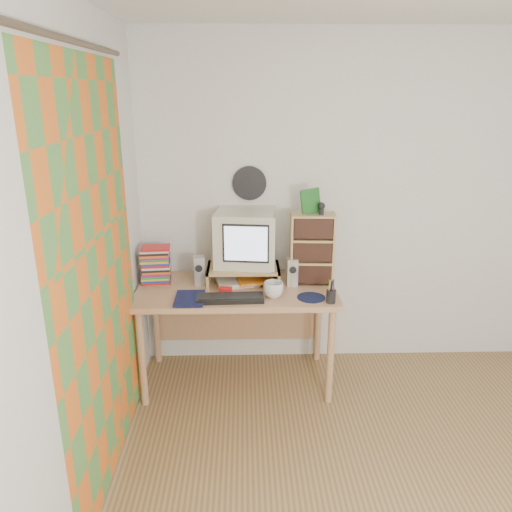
{
  "coord_description": "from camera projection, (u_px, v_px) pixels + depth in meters",
  "views": [
    {
      "loc": [
        -0.97,
        -1.9,
        2.08
      ],
      "look_at": [
        -0.89,
        1.33,
        1.0
      ],
      "focal_mm": 35.0,
      "sensor_mm": 36.0,
      "label": 1
    }
  ],
  "objects": [
    {
      "name": "diary",
      "position": [
        175.0,
        297.0,
        3.31
      ],
      "size": [
        0.24,
        0.18,
        0.05
      ],
      "primitive_type": "imported",
      "rotation": [
        0.0,
        0.0,
        0.01
      ],
      "color": "#10153D",
      "rests_on": "desk"
    },
    {
      "name": "pen_cup",
      "position": [
        331.0,
        294.0,
        3.26
      ],
      "size": [
        0.07,
        0.07,
        0.12
      ],
      "primitive_type": null,
      "rotation": [
        0.0,
        0.0,
        0.09
      ],
      "color": "black",
      "rests_on": "desk"
    },
    {
      "name": "mousepad",
      "position": [
        311.0,
        297.0,
        3.36
      ],
      "size": [
        0.24,
        0.24,
        0.0
      ],
      "primitive_type": "cylinder",
      "rotation": [
        0.0,
        0.0,
        -0.27
      ],
      "color": "black",
      "rests_on": "desk"
    },
    {
      "name": "cd_rack",
      "position": [
        312.0,
        249.0,
        3.54
      ],
      "size": [
        0.32,
        0.18,
        0.51
      ],
      "primitive_type": "cube",
      "rotation": [
        0.0,
        0.0,
        -0.06
      ],
      "color": "tan",
      "rests_on": "desk"
    },
    {
      "name": "left_wall",
      "position": [
        55.0,
        303.0,
        2.05
      ],
      "size": [
        0.0,
        3.5,
        3.5
      ],
      "primitive_type": "plane",
      "rotation": [
        1.57,
        0.0,
        1.57
      ],
      "color": "silver",
      "rests_on": "floor"
    },
    {
      "name": "red_box",
      "position": [
        226.0,
        291.0,
        3.42
      ],
      "size": [
        0.09,
        0.06,
        0.04
      ],
      "primitive_type": "cube",
      "rotation": [
        0.0,
        0.0,
        -0.13
      ],
      "color": "red",
      "rests_on": "desk"
    },
    {
      "name": "wall_disc",
      "position": [
        249.0,
        183.0,
        3.65
      ],
      "size": [
        0.25,
        0.02,
        0.25
      ],
      "primitive_type": "cylinder",
      "rotation": [
        1.57,
        0.0,
        0.0
      ],
      "color": "black",
      "rests_on": "back_wall"
    },
    {
      "name": "papers",
      "position": [
        244.0,
        281.0,
        3.6
      ],
      "size": [
        0.33,
        0.26,
        0.04
      ],
      "primitive_type": null,
      "rotation": [
        0.0,
        0.0,
        0.19
      ],
      "color": "silver",
      "rests_on": "desk"
    },
    {
      "name": "back_wall",
      "position": [
        373.0,
        206.0,
        3.75
      ],
      "size": [
        3.5,
        0.0,
        3.5
      ],
      "primitive_type": "plane",
      "rotation": [
        1.57,
        0.0,
        0.0
      ],
      "color": "silver",
      "rests_on": "floor"
    },
    {
      "name": "desk",
      "position": [
        237.0,
        301.0,
        3.63
      ],
      "size": [
        1.4,
        0.7,
        0.75
      ],
      "color": "tan",
      "rests_on": "floor"
    },
    {
      "name": "crt_monitor",
      "position": [
        246.0,
        239.0,
        3.58
      ],
      "size": [
        0.46,
        0.46,
        0.39
      ],
      "primitive_type": "cube",
      "rotation": [
        0.0,
        0.0,
        -0.12
      ],
      "color": "beige",
      "rests_on": "monitor_riser"
    },
    {
      "name": "monitor_riser",
      "position": [
        243.0,
        270.0,
        3.6
      ],
      "size": [
        0.52,
        0.3,
        0.12
      ],
      "color": "tan",
      "rests_on": "desk"
    },
    {
      "name": "speaker_left",
      "position": [
        199.0,
        270.0,
        3.57
      ],
      "size": [
        0.09,
        0.09,
        0.21
      ],
      "primitive_type": "cube",
      "rotation": [
        0.0,
        0.0,
        0.12
      ],
      "color": "#ACACB1",
      "rests_on": "desk"
    },
    {
      "name": "speaker_right",
      "position": [
        292.0,
        272.0,
        3.55
      ],
      "size": [
        0.08,
        0.08,
        0.2
      ],
      "primitive_type": "cube",
      "rotation": [
        0.0,
        0.0,
        0.03
      ],
      "color": "#ACACB1",
      "rests_on": "desk"
    },
    {
      "name": "keyboard",
      "position": [
        230.0,
        298.0,
        3.31
      ],
      "size": [
        0.45,
        0.16,
        0.03
      ],
      "primitive_type": "cube",
      "rotation": [
        0.0,
        0.0,
        0.04
      ],
      "color": "black",
      "rests_on": "desk"
    },
    {
      "name": "dvd_stack",
      "position": [
        156.0,
        263.0,
        3.59
      ],
      "size": [
        0.21,
        0.16,
        0.29
      ],
      "primitive_type": null,
      "rotation": [
        0.0,
        0.0,
        0.09
      ],
      "color": "brown",
      "rests_on": "desk"
    },
    {
      "name": "webcam",
      "position": [
        321.0,
        208.0,
        3.42
      ],
      "size": [
        0.06,
        0.06,
        0.09
      ],
      "primitive_type": null,
      "rotation": [
        0.0,
        0.0,
        -0.13
      ],
      "color": "black",
      "rests_on": "cd_rack"
    },
    {
      "name": "mug",
      "position": [
        273.0,
        290.0,
        3.35
      ],
      "size": [
        0.16,
        0.16,
        0.11
      ],
      "primitive_type": "imported",
      "rotation": [
        0.0,
        0.0,
        0.17
      ],
      "color": "silver",
      "rests_on": "desk"
    },
    {
      "name": "curtain",
      "position": [
        100.0,
        282.0,
        2.54
      ],
      "size": [
        0.0,
        2.2,
        2.2
      ],
      "primitive_type": "plane",
      "rotation": [
        1.57,
        0.0,
        1.57
      ],
      "color": "orange",
      "rests_on": "left_wall"
    },
    {
      "name": "game_box",
      "position": [
        310.0,
        201.0,
        3.44
      ],
      "size": [
        0.14,
        0.06,
        0.17
      ],
      "primitive_type": "cube",
      "rotation": [
        0.0,
        0.0,
        0.21
      ],
      "color": "#1B6020",
      "rests_on": "cd_rack"
    }
  ]
}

